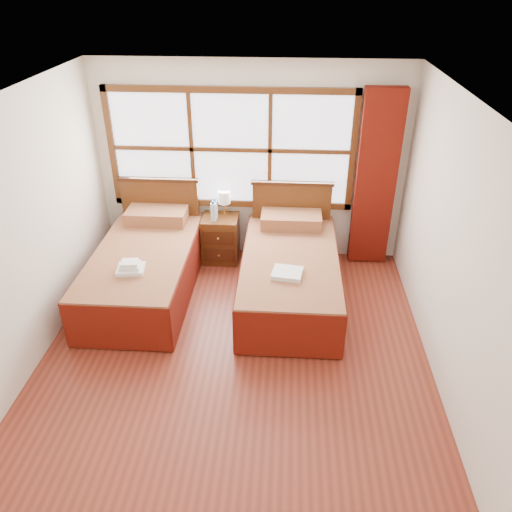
{
  "coord_description": "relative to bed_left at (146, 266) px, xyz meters",
  "views": [
    {
      "loc": [
        0.49,
        -3.92,
        3.53
      ],
      "look_at": [
        0.17,
        0.7,
        0.82
      ],
      "focal_mm": 35.0,
      "sensor_mm": 36.0,
      "label": 1
    }
  ],
  "objects": [
    {
      "name": "bottle_near",
      "position": [
        0.76,
        0.79,
        0.42
      ],
      "size": [
        0.07,
        0.07,
        0.27
      ],
      "color": "silver",
      "rests_on": "nightstand"
    },
    {
      "name": "bed_left",
      "position": [
        0.0,
        0.0,
        0.0
      ],
      "size": [
        1.14,
        2.21,
        1.11
      ],
      "color": "#3C1D0C",
      "rests_on": "floor"
    },
    {
      "name": "towels_left",
      "position": [
        -0.0,
        -0.52,
        0.3
      ],
      "size": [
        0.32,
        0.29,
        0.12
      ],
      "rotation": [
        0.0,
        0.0,
        0.12
      ],
      "color": "white",
      "rests_on": "bed_left"
    },
    {
      "name": "wall_right",
      "position": [
        3.22,
        -1.2,
        0.96
      ],
      "size": [
        0.0,
        4.5,
        4.5
      ],
      "primitive_type": "plane",
      "rotation": [
        1.57,
        0.0,
        -1.57
      ],
      "color": "silver",
      "rests_on": "floor"
    },
    {
      "name": "window",
      "position": [
        0.97,
        1.02,
        1.16
      ],
      "size": [
        3.16,
        0.06,
        1.56
      ],
      "color": "white",
      "rests_on": "wall_back"
    },
    {
      "name": "nightstand",
      "position": [
        0.82,
        0.8,
        -0.02
      ],
      "size": [
        0.48,
        0.47,
        0.64
      ],
      "color": "#562D12",
      "rests_on": "floor"
    },
    {
      "name": "lamp",
      "position": [
        0.87,
        0.93,
        0.53
      ],
      "size": [
        0.17,
        0.17,
        0.32
      ],
      "color": "gold",
      "rests_on": "nightstand"
    },
    {
      "name": "ceiling",
      "position": [
        1.22,
        -1.2,
        2.26
      ],
      "size": [
        4.5,
        4.5,
        0.0
      ],
      "primitive_type": "plane",
      "rotation": [
        3.14,
        0.0,
        0.0
      ],
      "color": "white",
      "rests_on": "wall_back"
    },
    {
      "name": "curtain",
      "position": [
        2.82,
        0.91,
        0.83
      ],
      "size": [
        0.5,
        0.16,
        2.3
      ],
      "primitive_type": "cube",
      "color": "#66130A",
      "rests_on": "wall_back"
    },
    {
      "name": "wall_left",
      "position": [
        -0.78,
        -1.2,
        0.96
      ],
      "size": [
        0.0,
        4.5,
        4.5
      ],
      "primitive_type": "plane",
      "rotation": [
        1.57,
        0.0,
        1.57
      ],
      "color": "silver",
      "rests_on": "floor"
    },
    {
      "name": "floor",
      "position": [
        1.22,
        -1.2,
        -0.34
      ],
      "size": [
        4.5,
        4.5,
        0.0
      ],
      "primitive_type": "plane",
      "color": "maroon",
      "rests_on": "ground"
    },
    {
      "name": "bed_right",
      "position": [
        1.77,
        0.0,
        -0.0
      ],
      "size": [
        1.14,
        2.21,
        1.11
      ],
      "color": "#3C1D0C",
      "rests_on": "floor"
    },
    {
      "name": "wall_back",
      "position": [
        1.22,
        1.05,
        0.96
      ],
      "size": [
        4.0,
        0.0,
        4.0
      ],
      "primitive_type": "plane",
      "rotation": [
        1.57,
        0.0,
        0.0
      ],
      "color": "silver",
      "rests_on": "floor"
    },
    {
      "name": "bottle_far",
      "position": [
        0.75,
        0.7,
        0.42
      ],
      "size": [
        0.07,
        0.07,
        0.28
      ],
      "color": "silver",
      "rests_on": "nightstand"
    },
    {
      "name": "towels_right",
      "position": [
        1.73,
        -0.49,
        0.28
      ],
      "size": [
        0.36,
        0.33,
        0.05
      ],
      "rotation": [
        0.0,
        0.0,
        -0.15
      ],
      "color": "white",
      "rests_on": "bed_right"
    }
  ]
}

